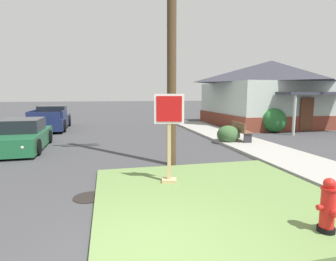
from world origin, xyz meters
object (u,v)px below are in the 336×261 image
(fire_hydrant, at_px, (328,207))
(street_bench, at_px, (241,131))
(pickup_truck_navy, at_px, (51,120))
(parked_sedan_green, at_px, (22,136))
(stop_sign, at_px, (169,140))
(manhole_cover, at_px, (89,197))

(fire_hydrant, height_order, street_bench, fire_hydrant)
(fire_hydrant, height_order, pickup_truck_navy, pickup_truck_navy)
(parked_sedan_green, height_order, street_bench, parked_sedan_green)
(stop_sign, height_order, street_bench, stop_sign)
(stop_sign, relative_size, pickup_truck_navy, 0.42)
(fire_hydrant, distance_m, street_bench, 8.40)
(stop_sign, bearing_deg, pickup_truck_navy, 112.18)
(fire_hydrant, xyz_separation_m, pickup_truck_navy, (-6.90, 15.21, 0.11))
(manhole_cover, height_order, pickup_truck_navy, pickup_truck_navy)
(parked_sedan_green, height_order, pickup_truck_navy, pickup_truck_navy)
(fire_hydrant, relative_size, manhole_cover, 1.28)
(street_bench, bearing_deg, stop_sign, -132.68)
(manhole_cover, height_order, street_bench, street_bench)
(pickup_truck_navy, xyz_separation_m, street_bench, (9.59, -7.25, -0.03))
(fire_hydrant, xyz_separation_m, stop_sign, (-1.91, 2.96, 0.65))
(stop_sign, height_order, pickup_truck_navy, stop_sign)
(stop_sign, xyz_separation_m, pickup_truck_navy, (-4.99, 12.24, -0.54))
(stop_sign, distance_m, parked_sedan_green, 7.55)
(street_bench, bearing_deg, manhole_cover, -140.39)
(stop_sign, xyz_separation_m, parked_sedan_green, (-4.94, 5.68, -0.61))
(pickup_truck_navy, bearing_deg, fire_hydrant, -65.60)
(street_bench, bearing_deg, pickup_truck_navy, 142.90)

